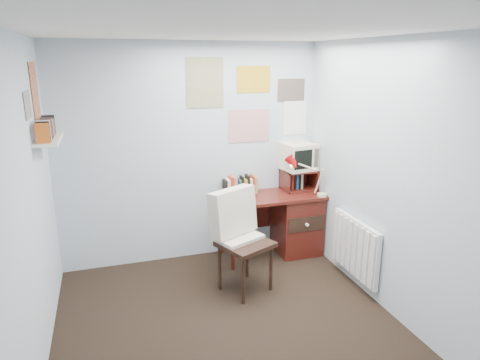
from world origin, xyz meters
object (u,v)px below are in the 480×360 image
object	(u,v)px
tv_riser	(299,180)
wall_shelf	(49,139)
radiator	(355,247)
crt_tv	(298,155)
desk_lamp	(323,179)
desk	(292,221)
desk_chair	(245,244)

from	to	relation	value
tv_riser	wall_shelf	distance (m)	2.83
radiator	crt_tv	bearing A→B (deg)	99.52
radiator	desk_lamp	bearing A→B (deg)	91.82
tv_riser	radiator	size ratio (longest dim) A/B	0.50
desk	desk_chair	size ratio (longest dim) A/B	1.18
crt_tv	radiator	distance (m)	1.32
desk_chair	wall_shelf	xyz separation A→B (m)	(-1.74, 0.32, 1.11)
desk_lamp	tv_riser	size ratio (longest dim) A/B	1.06
tv_riser	desk_lamp	bearing A→B (deg)	-65.92
desk_chair	desk_lamp	size ratio (longest dim) A/B	2.39
crt_tv	radiator	bearing A→B (deg)	-88.43
desk_lamp	radiator	bearing A→B (deg)	-73.13
desk_chair	radiator	xyz separation A→B (m)	(1.12, -0.23, -0.09)
desk	tv_riser	xyz separation A→B (m)	(0.12, 0.11, 0.48)
radiator	wall_shelf	bearing A→B (deg)	169.11
tv_riser	desk	bearing A→B (deg)	-137.04
desk_chair	crt_tv	xyz separation A→B (m)	(0.95, 0.83, 0.68)
desk_chair	tv_riser	xyz separation A→B (m)	(0.95, 0.81, 0.38)
tv_riser	wall_shelf	bearing A→B (deg)	-169.68
desk	radiator	world-z (taller)	desk
desk_chair	desk_lamp	world-z (taller)	desk_lamp
desk	desk_chair	world-z (taller)	desk_chair
desk_chair	wall_shelf	bearing A→B (deg)	145.73
desk	desk_lamp	xyz separation A→B (m)	(0.27, -0.22, 0.57)
tv_riser	desk_chair	bearing A→B (deg)	-139.84
radiator	wall_shelf	xyz separation A→B (m)	(-2.86, 0.55, 1.20)
desk	tv_riser	distance (m)	0.51
desk_chair	tv_riser	world-z (taller)	desk_chair
crt_tv	wall_shelf	bearing A→B (deg)	-177.18
desk	desk_chair	distance (m)	1.09
desk_lamp	crt_tv	bearing A→B (deg)	128.96
desk_chair	wall_shelf	size ratio (longest dim) A/B	1.64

